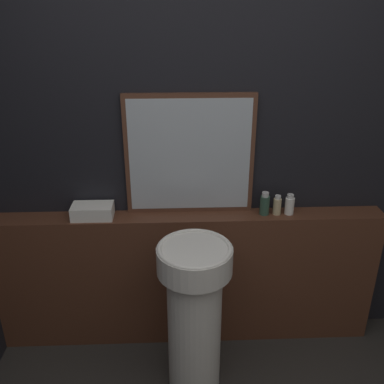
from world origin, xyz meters
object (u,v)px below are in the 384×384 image
object	(u,v)px
towel_stack	(93,211)
lotion_bottle	(290,205)
pedestal_sink	(194,312)
mirror	(190,155)
shampoo_bottle	(265,204)
conditioner_bottle	(277,205)

from	to	relation	value
towel_stack	lotion_bottle	bearing A→B (deg)	0.00
pedestal_sink	mirror	xyz separation A→B (m)	(-0.01, 0.47, 0.72)
shampoo_bottle	lotion_bottle	distance (m)	0.15
towel_stack	shampoo_bottle	distance (m)	1.00
mirror	lotion_bottle	distance (m)	0.65
towel_stack	shampoo_bottle	xyz separation A→B (m)	(1.00, 0.00, 0.03)
pedestal_sink	mirror	size ratio (longest dim) A/B	1.26
towel_stack	shampoo_bottle	bearing A→B (deg)	0.00
shampoo_bottle	conditioner_bottle	world-z (taller)	shampoo_bottle
towel_stack	conditioner_bottle	world-z (taller)	conditioner_bottle
towel_stack	conditioner_bottle	bearing A→B (deg)	-0.00
lotion_bottle	towel_stack	bearing A→B (deg)	180.00
mirror	conditioner_bottle	distance (m)	0.59
mirror	towel_stack	size ratio (longest dim) A/B	3.12
towel_stack	lotion_bottle	size ratio (longest dim) A/B	1.89
pedestal_sink	towel_stack	xyz separation A→B (m)	(-0.57, 0.40, 0.41)
mirror	pedestal_sink	bearing A→B (deg)	-89.15
mirror	shampoo_bottle	world-z (taller)	mirror
pedestal_sink	towel_stack	world-z (taller)	towel_stack
pedestal_sink	lotion_bottle	distance (m)	0.82
mirror	towel_stack	distance (m)	0.64
mirror	shampoo_bottle	distance (m)	0.52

